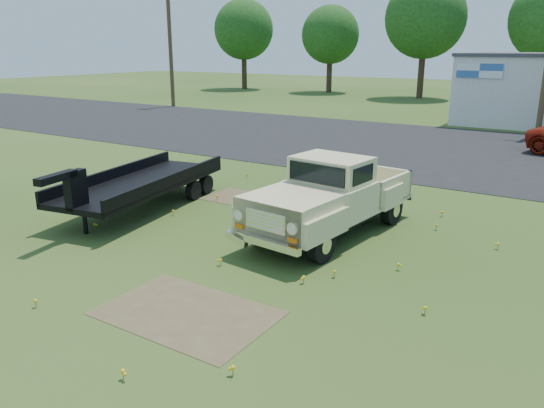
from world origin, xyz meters
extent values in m
plane|color=#284917|center=(0.00, 0.00, 0.00)|extent=(140.00, 140.00, 0.00)
cube|color=black|center=(0.00, 15.00, 0.00)|extent=(90.00, 14.00, 0.02)
cube|color=brown|center=(1.50, -3.00, 0.00)|extent=(3.00, 2.00, 0.01)
cube|color=brown|center=(-2.00, 3.50, 0.00)|extent=(2.20, 1.60, 0.01)
cube|color=white|center=(0.50, 22.95, 3.20)|extent=(2.50, 0.08, 0.80)
cylinder|color=#4A3822|center=(-22.00, 22.00, 4.50)|extent=(0.30, 0.30, 9.00)
cylinder|color=#3C2B1B|center=(-28.00, 40.00, 1.80)|extent=(0.56, 0.56, 3.60)
sphere|color=#164112|center=(-28.00, 40.00, 6.32)|extent=(6.40, 6.40, 6.40)
cylinder|color=#3C2B1B|center=(-18.00, 41.00, 1.62)|extent=(0.56, 0.56, 3.24)
sphere|color=#164112|center=(-18.00, 41.00, 5.69)|extent=(5.76, 5.76, 5.76)
cylinder|color=#3C2B1B|center=(-8.00, 39.50, 1.98)|extent=(0.56, 0.56, 3.96)
sphere|color=#164112|center=(-8.00, 39.50, 6.95)|extent=(7.04, 7.04, 7.04)
cylinder|color=#3C2B1B|center=(2.00, 40.50, 1.89)|extent=(0.56, 0.56, 3.78)
camera|label=1|loc=(7.26, -9.22, 4.47)|focal=35.00mm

